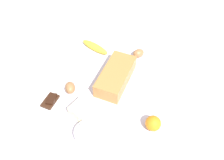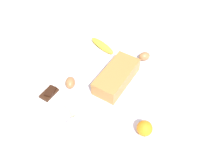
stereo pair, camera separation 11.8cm
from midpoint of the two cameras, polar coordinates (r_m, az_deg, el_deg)
ground_plane at (r=1.22m, az=2.77°, el=-1.70°), size 2.40×2.40×0.02m
loaf_pan at (r=1.20m, az=3.99°, el=0.75°), size 0.30×0.19×0.08m
flour_bowl at (r=1.03m, az=-4.96°, el=-12.11°), size 0.12×0.12×0.07m
sugar_bowl at (r=1.27m, az=-11.51°, el=2.58°), size 0.14×0.14×0.07m
banana at (r=1.40m, az=0.02°, el=8.36°), size 0.05×0.19×0.04m
orange_fruit at (r=1.04m, az=11.32°, el=-11.81°), size 0.07×0.07×0.07m
butter_block at (r=1.10m, az=-6.05°, el=-6.20°), size 0.09×0.07×0.06m
egg_near_butter at (r=1.20m, az=-7.52°, el=-0.82°), size 0.09×0.09×0.05m
egg_beside_bowl at (r=1.34m, az=10.46°, el=5.62°), size 0.08×0.07×0.05m
chocolate_plate at (r=1.19m, az=-12.45°, el=-3.52°), size 0.13×0.13×0.03m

